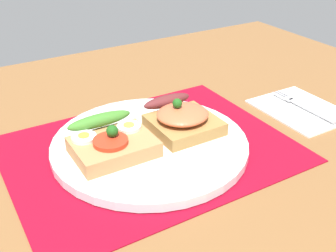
# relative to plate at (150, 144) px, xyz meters

# --- Properties ---
(ground_plane) EXTENTS (1.20, 0.90, 0.03)m
(ground_plane) POSITION_rel_plate_xyz_m (0.00, 0.00, -0.03)
(ground_plane) COLOR brown
(placemat) EXTENTS (0.39, 0.30, 0.00)m
(placemat) POSITION_rel_plate_xyz_m (0.00, 0.00, -0.01)
(placemat) COLOR maroon
(placemat) RESTS_ON ground_plane
(plate) EXTENTS (0.28, 0.28, 0.01)m
(plate) POSITION_rel_plate_xyz_m (0.00, 0.00, 0.00)
(plate) COLOR white
(plate) RESTS_ON placemat
(sandwich_egg_tomato) EXTENTS (0.11, 0.10, 0.04)m
(sandwich_egg_tomato) POSITION_rel_plate_xyz_m (-0.06, 0.00, 0.02)
(sandwich_egg_tomato) COLOR #B47F4C
(sandwich_egg_tomato) RESTS_ON plate
(sandwich_salmon) EXTENTS (0.09, 0.10, 0.05)m
(sandwich_salmon) POSITION_rel_plate_xyz_m (0.06, 0.01, 0.02)
(sandwich_salmon) COLOR #A1763D
(sandwich_salmon) RESTS_ON plate
(napkin) EXTENTS (0.12, 0.15, 0.01)m
(napkin) POSITION_rel_plate_xyz_m (0.28, -0.02, -0.01)
(napkin) COLOR white
(napkin) RESTS_ON ground_plane
(fork) EXTENTS (0.02, 0.13, 0.00)m
(fork) POSITION_rel_plate_xyz_m (0.28, -0.02, -0.00)
(fork) COLOR #B7B7BC
(fork) RESTS_ON napkin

